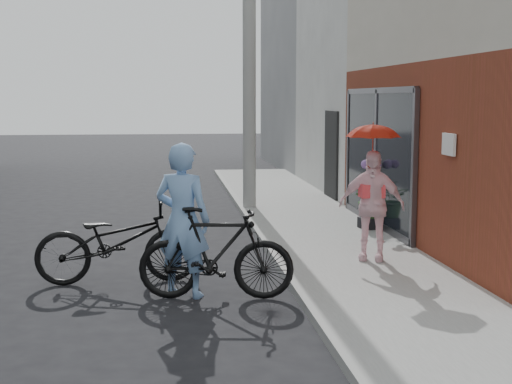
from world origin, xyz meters
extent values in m
plane|color=black|center=(0.00, 0.00, 0.00)|extent=(80.00, 80.00, 0.00)
cube|color=gray|center=(2.10, 2.00, 0.06)|extent=(2.20, 24.00, 0.12)
cube|color=#9E9E99|center=(0.94, 2.00, 0.06)|extent=(0.12, 24.00, 0.12)
cube|color=black|center=(3.16, 3.50, 1.36)|extent=(0.06, 3.80, 2.40)
cube|color=white|center=(3.16, 0.20, 1.82)|extent=(0.04, 0.40, 0.30)
cube|color=silver|center=(7.20, 9.00, 3.50)|extent=(8.00, 6.00, 7.00)
cube|color=gray|center=(7.20, 16.00, 3.50)|extent=(8.00, 8.00, 7.00)
cylinder|color=#9E9E99|center=(1.10, 6.00, 3.50)|extent=(0.28, 0.28, 7.00)
imported|color=#7BA6DA|center=(-0.48, -0.44, 0.96)|extent=(0.83, 0.71, 1.91)
imported|color=black|center=(-1.32, 0.32, 0.56)|extent=(2.17, 0.82, 1.13)
imported|color=black|center=(-0.08, -0.60, 0.57)|extent=(1.96, 0.81, 1.14)
imported|color=#FFD5DD|center=(2.26, 0.75, 0.92)|extent=(1.01, 0.70, 1.59)
imported|color=red|center=(2.26, 0.75, 2.03)|extent=(0.74, 0.74, 0.65)
cube|color=black|center=(2.96, 3.17, 0.22)|extent=(0.41, 0.41, 0.19)
imported|color=#2A5622|center=(2.96, 3.17, 0.65)|extent=(0.62, 0.54, 0.69)
camera|label=1|loc=(-0.66, -9.09, 2.45)|focal=50.00mm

